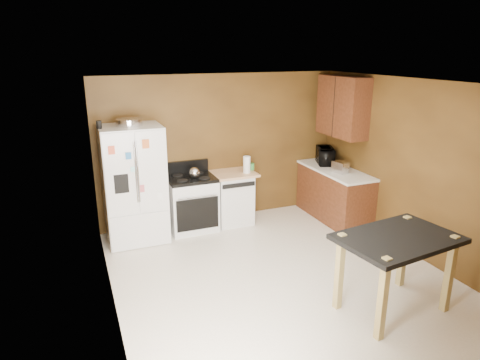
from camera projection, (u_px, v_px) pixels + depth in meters
floor at (279, 275)px, 5.68m from camera, size 4.50×4.50×0.00m
ceiling at (285, 83)px, 4.95m from camera, size 4.50×4.50×0.00m
wall_back at (221, 148)px, 7.31m from camera, size 4.20×0.00×4.20m
wall_front at (415, 268)px, 3.32m from camera, size 4.20×0.00×4.20m
wall_left at (106, 208)px, 4.56m from camera, size 0.00×4.50×4.50m
wall_right at (413, 169)px, 6.07m from camera, size 0.00×4.50×4.50m
roasting_pan at (129, 122)px, 6.27m from camera, size 0.40×0.40×0.10m
pen_cup at (99, 125)px, 6.02m from camera, size 0.08×0.08×0.11m
kettle at (194, 173)px, 6.82m from camera, size 0.18×0.18×0.18m
paper_towel at (247, 165)px, 7.13m from camera, size 0.14×0.14×0.28m
green_canister at (251, 167)px, 7.33m from camera, size 0.13×0.13×0.11m
toaster at (340, 167)px, 7.12m from camera, size 0.21×0.28×0.19m
microwave at (325, 156)px, 7.66m from camera, size 0.49×0.57×0.27m
refrigerator at (134, 184)px, 6.52m from camera, size 0.90×0.80×1.80m
gas_range at (192, 202)px, 7.02m from camera, size 0.76×0.68×1.10m
dishwasher at (232, 197)px, 7.31m from camera, size 0.78×0.63×0.89m
right_cabinets at (336, 168)px, 7.38m from camera, size 0.63×1.58×2.45m
island at (397, 248)px, 4.72m from camera, size 1.40×1.02×0.93m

